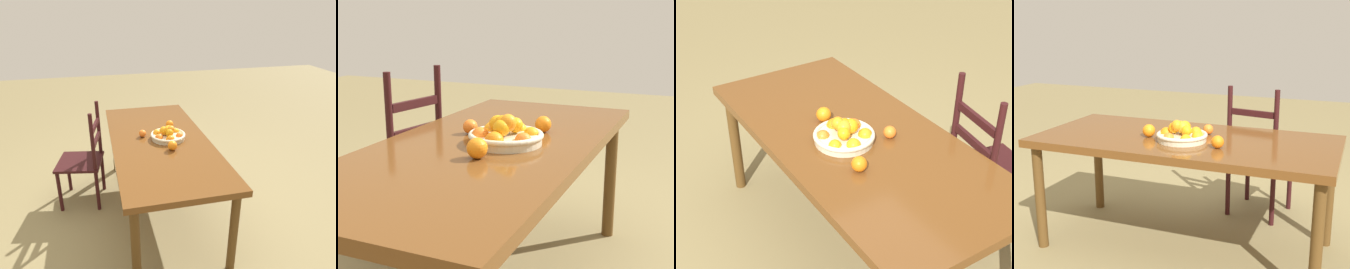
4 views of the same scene
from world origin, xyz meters
TOP-DOWN VIEW (x-y plane):
  - ground_plane at (0.00, 0.00)m, footprint 12.00×12.00m
  - dining_table at (0.00, 0.00)m, footprint 1.88×0.86m
  - chair_near_window at (0.32, 0.69)m, footprint 0.48×0.48m
  - fruit_bowl at (0.01, -0.08)m, footprint 0.31×0.31m
  - orange_loose_0 at (-0.22, -0.06)m, footprint 0.08×0.08m
  - orange_loose_1 at (0.26, -0.15)m, footprint 0.07×0.07m
  - orange_loose_2 at (0.11, 0.14)m, footprint 0.07×0.07m

SIDE VIEW (x-z plane):
  - ground_plane at x=0.00m, z-range 0.00..0.00m
  - chair_near_window at x=0.32m, z-range -0.05..0.94m
  - dining_table at x=0.00m, z-range 0.30..1.03m
  - orange_loose_2 at x=0.11m, z-range 0.74..0.80m
  - orange_loose_1 at x=0.26m, z-range 0.74..0.81m
  - orange_loose_0 at x=-0.22m, z-range 0.74..0.82m
  - fruit_bowl at x=0.01m, z-range 0.71..0.85m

